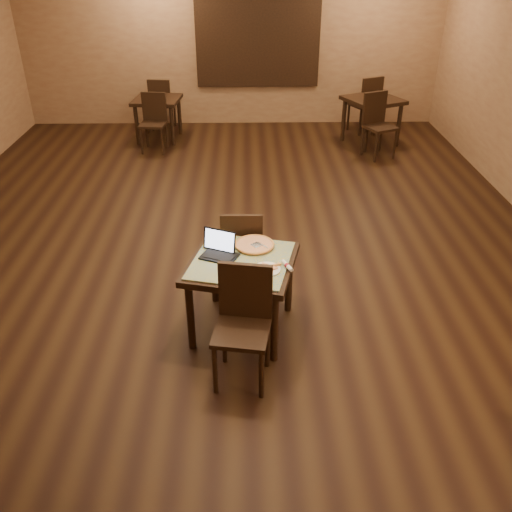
{
  "coord_description": "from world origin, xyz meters",
  "views": [
    {
      "loc": [
        0.26,
        -5.86,
        3.26
      ],
      "look_at": [
        0.34,
        -1.79,
        0.85
      ],
      "focal_mm": 38.0,
      "sensor_mm": 36.0,
      "label": 1
    }
  ],
  "objects_px": {
    "chair_main_near": "(243,318)",
    "other_table_b_chair_near": "(154,119)",
    "chair_main_far": "(242,247)",
    "tiled_table": "(242,269)",
    "other_table_a_chair_far": "(367,101)",
    "pizza_pan": "(254,246)",
    "laptop": "(219,249)",
    "other_table_a_chair_near": "(377,121)",
    "other_table_b": "(157,105)",
    "other_table_a": "(373,106)",
    "other_table_b_chair_far": "(161,101)"
  },
  "relations": [
    {
      "from": "other_table_b",
      "to": "other_table_b_chair_near",
      "type": "distance_m",
      "value": 0.57
    },
    {
      "from": "chair_main_near",
      "to": "other_table_b_chair_far",
      "type": "distance_m",
      "value": 7.06
    },
    {
      "from": "tiled_table",
      "to": "other_table_b_chair_far",
      "type": "distance_m",
      "value": 6.46
    },
    {
      "from": "tiled_table",
      "to": "chair_main_far",
      "type": "relative_size",
      "value": 1.16
    },
    {
      "from": "chair_main_near",
      "to": "other_table_b_chair_far",
      "type": "relative_size",
      "value": 1.05
    },
    {
      "from": "pizza_pan",
      "to": "other_table_a_chair_far",
      "type": "relative_size",
      "value": 0.32
    },
    {
      "from": "chair_main_near",
      "to": "other_table_a_chair_near",
      "type": "relative_size",
      "value": 0.97
    },
    {
      "from": "laptop",
      "to": "other_table_a_chair_far",
      "type": "xyz_separation_m",
      "value": [
        2.54,
        5.91,
        -0.22
      ]
    },
    {
      "from": "pizza_pan",
      "to": "other_table_a",
      "type": "height_order",
      "value": "other_table_a"
    },
    {
      "from": "chair_main_near",
      "to": "chair_main_far",
      "type": "bearing_deg",
      "value": 100.51
    },
    {
      "from": "other_table_a",
      "to": "other_table_b_chair_far",
      "type": "relative_size",
      "value": 1.19
    },
    {
      "from": "laptop",
      "to": "other_table_b",
      "type": "relative_size",
      "value": 0.43
    },
    {
      "from": "other_table_a",
      "to": "other_table_a_chair_near",
      "type": "xyz_separation_m",
      "value": [
        -0.04,
        -0.62,
        -0.08
      ]
    },
    {
      "from": "chair_main_far",
      "to": "other_table_b_chair_near",
      "type": "xyz_separation_m",
      "value": [
        -1.54,
        4.52,
        0.01
      ]
    },
    {
      "from": "pizza_pan",
      "to": "other_table_b_chair_far",
      "type": "xyz_separation_m",
      "value": [
        -1.68,
        6.03,
        -0.22
      ]
    },
    {
      "from": "other_table_a_chair_far",
      "to": "pizza_pan",
      "type": "bearing_deg",
      "value": 44.15
    },
    {
      "from": "chair_main_near",
      "to": "other_table_b_chair_near",
      "type": "xyz_separation_m",
      "value": [
        -1.56,
        5.74,
        -0.03
      ]
    },
    {
      "from": "other_table_a_chair_near",
      "to": "other_table_b_chair_near",
      "type": "relative_size",
      "value": 1.08
    },
    {
      "from": "other_table_b_chair_near",
      "to": "other_table_b_chair_far",
      "type": "xyz_separation_m",
      "value": [
        -0.02,
        1.14,
        0.0
      ]
    },
    {
      "from": "tiled_table",
      "to": "other_table_b",
      "type": "distance_m",
      "value": 5.91
    },
    {
      "from": "other_table_a_chair_far",
      "to": "laptop",
      "type": "bearing_deg",
      "value": 41.93
    },
    {
      "from": "other_table_a_chair_far",
      "to": "other_table_b_chair_near",
      "type": "distance_m",
      "value": 3.98
    },
    {
      "from": "tiled_table",
      "to": "other_table_b_chair_near",
      "type": "bearing_deg",
      "value": 120.28
    },
    {
      "from": "tiled_table",
      "to": "other_table_a",
      "type": "distance_m",
      "value": 5.86
    },
    {
      "from": "chair_main_far",
      "to": "other_table_b_chair_far",
      "type": "xyz_separation_m",
      "value": [
        -1.56,
        5.65,
        0.01
      ]
    },
    {
      "from": "other_table_b",
      "to": "other_table_b_chair_near",
      "type": "height_order",
      "value": "other_table_b_chair_near"
    },
    {
      "from": "chair_main_near",
      "to": "other_table_a_chair_far",
      "type": "distance_m",
      "value": 7.02
    },
    {
      "from": "chair_main_near",
      "to": "other_table_b",
      "type": "xyz_separation_m",
      "value": [
        -1.56,
        6.31,
        0.05
      ]
    },
    {
      "from": "other_table_a_chair_near",
      "to": "chair_main_far",
      "type": "bearing_deg",
      "value": -143.42
    },
    {
      "from": "other_table_b",
      "to": "other_table_a",
      "type": "bearing_deg",
      "value": 0.96
    },
    {
      "from": "chair_main_far",
      "to": "other_table_b",
      "type": "relative_size",
      "value": 1.09
    },
    {
      "from": "laptop",
      "to": "other_table_a",
      "type": "distance_m",
      "value": 5.85
    },
    {
      "from": "laptop",
      "to": "other_table_b_chair_far",
      "type": "height_order",
      "value": "laptop"
    },
    {
      "from": "chair_main_near",
      "to": "other_table_a_chair_far",
      "type": "bearing_deg",
      "value": 80.43
    },
    {
      "from": "chair_main_far",
      "to": "tiled_table",
      "type": "bearing_deg",
      "value": 90.63
    },
    {
      "from": "tiled_table",
      "to": "other_table_a_chair_near",
      "type": "bearing_deg",
      "value": 78.2
    },
    {
      "from": "other_table_a_chair_near",
      "to": "other_table_a_chair_far",
      "type": "bearing_deg",
      "value": 61.6
    },
    {
      "from": "tiled_table",
      "to": "chair_main_far",
      "type": "distance_m",
      "value": 0.63
    },
    {
      "from": "other_table_b_chair_far",
      "to": "chair_main_near",
      "type": "bearing_deg",
      "value": 108.52
    },
    {
      "from": "pizza_pan",
      "to": "other_table_a_chair_near",
      "type": "distance_m",
      "value": 5.01
    },
    {
      "from": "chair_main_near",
      "to": "laptop",
      "type": "bearing_deg",
      "value": 116.58
    },
    {
      "from": "chair_main_near",
      "to": "other_table_b",
      "type": "height_order",
      "value": "chair_main_near"
    },
    {
      "from": "other_table_a_chair_far",
      "to": "other_table_b_chair_far",
      "type": "xyz_separation_m",
      "value": [
        -3.89,
        0.26,
        -0.05
      ]
    },
    {
      "from": "other_table_b",
      "to": "other_table_b_chair_far",
      "type": "relative_size",
      "value": 0.9
    },
    {
      "from": "other_table_a",
      "to": "other_table_b_chair_near",
      "type": "bearing_deg",
      "value": 158.94
    },
    {
      "from": "other_table_b_chair_near",
      "to": "other_table_b_chair_far",
      "type": "relative_size",
      "value": 1.0
    },
    {
      "from": "laptop",
      "to": "other_table_a_chair_near",
      "type": "height_order",
      "value": "other_table_a_chair_near"
    },
    {
      "from": "laptop",
      "to": "other_table_b_chair_near",
      "type": "xyz_separation_m",
      "value": [
        -1.34,
        5.03,
        -0.27
      ]
    },
    {
      "from": "other_table_a_chair_far",
      "to": "other_table_a_chair_near",
      "type": "bearing_deg",
      "value": 61.6
    },
    {
      "from": "chair_main_near",
      "to": "other_table_b_chair_near",
      "type": "distance_m",
      "value": 5.95
    }
  ]
}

